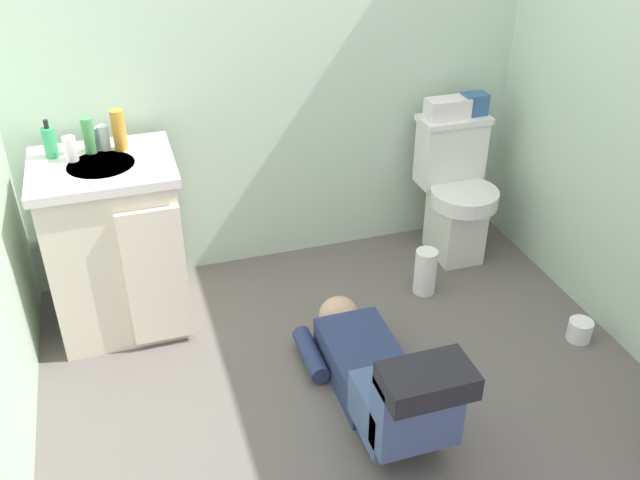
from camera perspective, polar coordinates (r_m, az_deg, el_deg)
name	(u,v)px	position (r m, az deg, el deg)	size (l,w,h in m)	color
ground_plane	(348,383)	(3.05, 2.27, -11.65)	(3.03, 3.14, 0.04)	#605A55
wall_back	(274,31)	(3.40, -3.82, 16.69)	(2.69, 0.08, 2.40)	#B7D1B7
toilet	(455,191)	(3.75, 11.01, 3.98)	(0.36, 0.46, 0.75)	white
vanity_cabinet	(116,244)	(3.25, -16.36, -0.34)	(0.60, 0.53, 0.82)	beige
faucet	(97,139)	(3.18, -17.80, 7.90)	(0.02, 0.02, 0.10)	silver
person_plumber	(380,376)	(2.80, 4.97, -11.08)	(0.39, 1.06, 0.52)	navy
tissue_box	(448,108)	(3.63, 10.40, 10.58)	(0.22, 0.11, 0.10)	silver
toiletry_bag	(474,104)	(3.70, 12.52, 10.83)	(0.12, 0.09, 0.11)	#33598C
soap_dispenser	(50,142)	(3.17, -21.25, 7.49)	(0.06, 0.06, 0.17)	#359E60
bottle_white	(70,149)	(3.11, -19.77, 7.04)	(0.05, 0.05, 0.11)	white
bottle_green	(89,135)	(3.15, -18.41, 8.14)	(0.05, 0.05, 0.16)	#4A9A53
bottle_clear	(104,138)	(3.17, -17.27, 8.01)	(0.05, 0.05, 0.11)	silver
bottle_amber	(119,130)	(3.14, -16.14, 8.65)	(0.06, 0.06, 0.18)	#C5872D
paper_towel_roll	(425,272)	(3.51, 8.62, -2.58)	(0.11, 0.11, 0.24)	white
toilet_paper_roll	(580,330)	(3.42, 20.50, -6.93)	(0.11, 0.11, 0.10)	white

